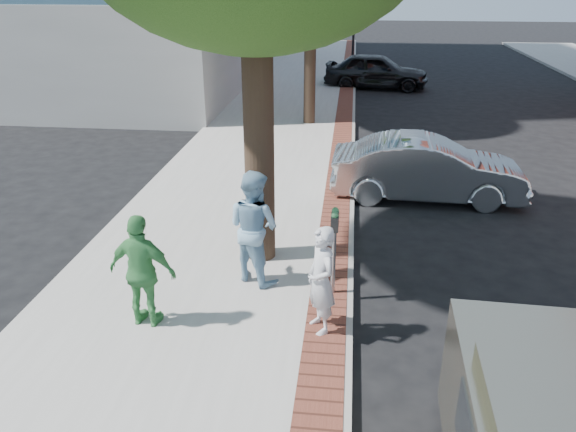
# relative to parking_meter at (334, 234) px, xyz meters

# --- Properties ---
(ground) EXTENTS (120.00, 120.00, 0.00)m
(ground) POSITION_rel_parking_meter_xyz_m (-0.76, -0.72, -1.21)
(ground) COLOR black
(ground) RESTS_ON ground
(sidewalk) EXTENTS (5.00, 60.00, 0.15)m
(sidewalk) POSITION_rel_parking_meter_xyz_m (-2.26, 7.28, -1.13)
(sidewalk) COLOR #9E9991
(sidewalk) RESTS_ON ground
(brick_strip) EXTENTS (0.60, 60.00, 0.01)m
(brick_strip) POSITION_rel_parking_meter_xyz_m (-0.06, 7.28, -1.05)
(brick_strip) COLOR brown
(brick_strip) RESTS_ON sidewalk
(curb) EXTENTS (0.10, 60.00, 0.15)m
(curb) POSITION_rel_parking_meter_xyz_m (0.29, 7.28, -1.13)
(curb) COLOR gray
(curb) RESTS_ON ground
(office_base) EXTENTS (18.20, 22.20, 4.00)m
(office_base) POSITION_rel_parking_meter_xyz_m (-13.76, 21.28, 0.79)
(office_base) COLOR gray
(office_base) RESTS_ON ground
(signal_near) EXTENTS (0.70, 0.15, 3.80)m
(signal_near) POSITION_rel_parking_meter_xyz_m (0.14, 21.28, 1.05)
(signal_near) COLOR black
(signal_near) RESTS_ON ground
(parking_meter) EXTENTS (0.12, 0.32, 1.47)m
(parking_meter) POSITION_rel_parking_meter_xyz_m (0.00, 0.00, 0.00)
(parking_meter) COLOR gray
(parking_meter) RESTS_ON sidewalk
(person_gray) EXTENTS (0.62, 0.71, 1.63)m
(person_gray) POSITION_rel_parking_meter_xyz_m (-0.14, -1.04, -0.24)
(person_gray) COLOR silver
(person_gray) RESTS_ON sidewalk
(person_officer) EXTENTS (1.19, 1.12, 1.93)m
(person_officer) POSITION_rel_parking_meter_xyz_m (-1.34, 0.33, -0.09)
(person_officer) COLOR #7CA4BF
(person_officer) RESTS_ON sidewalk
(person_green) EXTENTS (1.07, 0.57, 1.74)m
(person_green) POSITION_rel_parking_meter_xyz_m (-2.70, -1.17, -0.18)
(person_green) COLOR #43944D
(person_green) RESTS_ON sidewalk
(sedan_silver) EXTENTS (4.50, 1.70, 1.47)m
(sedan_silver) POSITION_rel_parking_meter_xyz_m (2.02, 4.82, -0.47)
(sedan_silver) COLOR #B3B7BB
(sedan_silver) RESTS_ON ground
(bg_car) EXTENTS (4.86, 2.38, 1.60)m
(bg_car) POSITION_rel_parking_meter_xyz_m (1.26, 18.65, -0.41)
(bg_car) COLOR black
(bg_car) RESTS_ON ground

